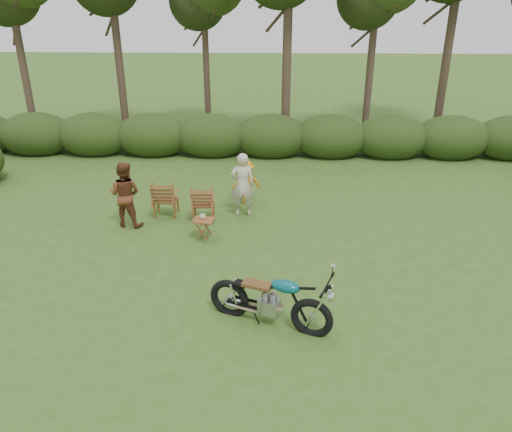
{
  "coord_description": "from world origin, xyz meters",
  "views": [
    {
      "loc": [
        0.04,
        -7.36,
        5.07
      ],
      "look_at": [
        -0.26,
        1.89,
        0.9
      ],
      "focal_mm": 35.0,
      "sensor_mm": 36.0,
      "label": 1
    }
  ],
  "objects_px": {
    "side_table": "(204,229)",
    "cup": "(203,217)",
    "lawn_chair_right": "(204,218)",
    "adult_b": "(129,225)",
    "adult_a": "(243,215)",
    "motorcycle": "(269,323)",
    "child": "(247,202)",
    "lawn_chair_left": "(167,215)"
  },
  "relations": [
    {
      "from": "adult_a",
      "to": "motorcycle",
      "type": "bearing_deg",
      "value": 94.4
    },
    {
      "from": "motorcycle",
      "to": "lawn_chair_right",
      "type": "xyz_separation_m",
      "value": [
        -1.64,
        4.19,
        0.0
      ]
    },
    {
      "from": "lawn_chair_left",
      "to": "adult_a",
      "type": "relative_size",
      "value": 0.57
    },
    {
      "from": "side_table",
      "to": "child",
      "type": "height_order",
      "value": "child"
    },
    {
      "from": "lawn_chair_right",
      "to": "adult_b",
      "type": "xyz_separation_m",
      "value": [
        -1.75,
        -0.45,
        0.0
      ]
    },
    {
      "from": "lawn_chair_left",
      "to": "adult_b",
      "type": "height_order",
      "value": "adult_b"
    },
    {
      "from": "side_table",
      "to": "cup",
      "type": "height_order",
      "value": "cup"
    },
    {
      "from": "cup",
      "to": "adult_a",
      "type": "bearing_deg",
      "value": 58.47
    },
    {
      "from": "adult_a",
      "to": "lawn_chair_right",
      "type": "bearing_deg",
      "value": 8.56
    },
    {
      "from": "motorcycle",
      "to": "lawn_chair_right",
      "type": "height_order",
      "value": "motorcycle"
    },
    {
      "from": "adult_b",
      "to": "child",
      "type": "height_order",
      "value": "adult_b"
    },
    {
      "from": "motorcycle",
      "to": "cup",
      "type": "xyz_separation_m",
      "value": [
        -1.5,
        3.09,
        0.54
      ]
    },
    {
      "from": "lawn_chair_right",
      "to": "lawn_chair_left",
      "type": "height_order",
      "value": "lawn_chair_left"
    },
    {
      "from": "adult_b",
      "to": "lawn_chair_left",
      "type": "bearing_deg",
      "value": -132.52
    },
    {
      "from": "motorcycle",
      "to": "adult_b",
      "type": "distance_m",
      "value": 5.04
    },
    {
      "from": "cup",
      "to": "adult_a",
      "type": "relative_size",
      "value": 0.08
    },
    {
      "from": "cup",
      "to": "adult_a",
      "type": "height_order",
      "value": "adult_a"
    },
    {
      "from": "lawn_chair_left",
      "to": "side_table",
      "type": "height_order",
      "value": "side_table"
    },
    {
      "from": "lawn_chair_right",
      "to": "side_table",
      "type": "height_order",
      "value": "side_table"
    },
    {
      "from": "motorcycle",
      "to": "cup",
      "type": "distance_m",
      "value": 3.48
    },
    {
      "from": "motorcycle",
      "to": "cup",
      "type": "relative_size",
      "value": 15.55
    },
    {
      "from": "lawn_chair_right",
      "to": "child",
      "type": "xyz_separation_m",
      "value": [
        0.99,
        1.03,
        0.0
      ]
    },
    {
      "from": "cup",
      "to": "adult_b",
      "type": "relative_size",
      "value": 0.08
    },
    {
      "from": "motorcycle",
      "to": "lawn_chair_left",
      "type": "relative_size",
      "value": 2.23
    },
    {
      "from": "motorcycle",
      "to": "side_table",
      "type": "height_order",
      "value": "motorcycle"
    },
    {
      "from": "adult_a",
      "to": "child",
      "type": "bearing_deg",
      "value": -98.29
    },
    {
      "from": "cup",
      "to": "motorcycle",
      "type": "bearing_deg",
      "value": -64.09
    },
    {
      "from": "motorcycle",
      "to": "adult_a",
      "type": "relative_size",
      "value": 1.28
    },
    {
      "from": "motorcycle",
      "to": "child",
      "type": "xyz_separation_m",
      "value": [
        -0.64,
        5.21,
        0.0
      ]
    },
    {
      "from": "side_table",
      "to": "child",
      "type": "distance_m",
      "value": 2.33
    },
    {
      "from": "side_table",
      "to": "cup",
      "type": "bearing_deg",
      "value": 120.25
    },
    {
      "from": "lawn_chair_left",
      "to": "side_table",
      "type": "distance_m",
      "value": 1.73
    },
    {
      "from": "child",
      "to": "cup",
      "type": "bearing_deg",
      "value": 56.72
    },
    {
      "from": "motorcycle",
      "to": "side_table",
      "type": "relative_size",
      "value": 4.23
    },
    {
      "from": "adult_b",
      "to": "adult_a",
      "type": "bearing_deg",
      "value": -156.58
    },
    {
      "from": "adult_b",
      "to": "lawn_chair_right",
      "type": "bearing_deg",
      "value": -156.13
    },
    {
      "from": "cup",
      "to": "adult_b",
      "type": "xyz_separation_m",
      "value": [
        -1.88,
        0.65,
        -0.54
      ]
    },
    {
      "from": "side_table",
      "to": "cup",
      "type": "xyz_separation_m",
      "value": [
        -0.02,
        0.04,
        0.29
      ]
    },
    {
      "from": "lawn_chair_right",
      "to": "side_table",
      "type": "relative_size",
      "value": 1.77
    },
    {
      "from": "lawn_chair_right",
      "to": "cup",
      "type": "xyz_separation_m",
      "value": [
        0.13,
        -1.1,
        0.54
      ]
    },
    {
      "from": "motorcycle",
      "to": "child",
      "type": "height_order",
      "value": "motorcycle"
    },
    {
      "from": "lawn_chair_right",
      "to": "adult_b",
      "type": "distance_m",
      "value": 1.8
    }
  ]
}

